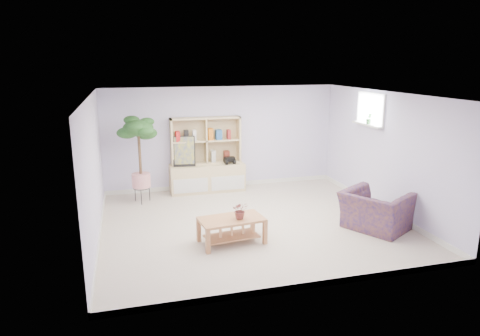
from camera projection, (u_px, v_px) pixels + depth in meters
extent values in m
cube|color=beige|center=(252.00, 223.00, 8.06)|extent=(5.50, 5.00, 0.01)
cube|color=white|center=(253.00, 94.00, 7.47)|extent=(5.50, 5.00, 0.01)
cube|color=silver|center=(222.00, 138.00, 10.11)|extent=(5.50, 0.01, 2.40)
cube|color=silver|center=(309.00, 204.00, 5.42)|extent=(5.50, 0.01, 2.40)
cube|color=silver|center=(93.00, 171.00, 7.07)|extent=(0.01, 5.00, 2.40)
cube|color=silver|center=(385.00, 153.00, 8.46)|extent=(0.01, 5.00, 2.40)
cube|color=white|center=(367.00, 125.00, 8.88)|extent=(0.14, 1.00, 0.04)
imported|color=#1D571B|center=(240.00, 210.00, 7.03)|extent=(0.30, 0.28, 0.29)
imported|color=navy|center=(375.00, 208.00, 7.67)|extent=(1.36, 1.41, 0.80)
imported|color=#174815|center=(369.00, 119.00, 8.81)|extent=(0.15, 0.14, 0.22)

